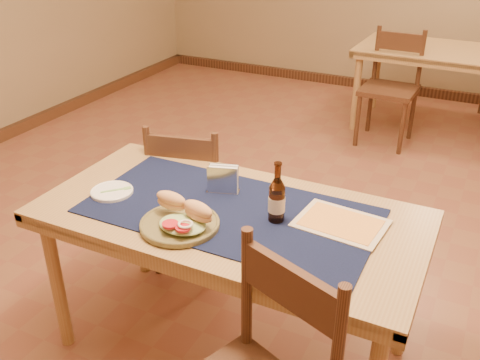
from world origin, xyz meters
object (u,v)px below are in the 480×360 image
at_px(chair_main_far, 192,193).
at_px(beer_bottle, 277,199).
at_px(sandwich_plate, 181,220).
at_px(back_table, 457,60).
at_px(napkin_holder, 223,180).
at_px(main_table, 230,228).

relative_size(chair_main_far, beer_bottle, 3.56).
relative_size(sandwich_plate, beer_bottle, 1.24).
distance_m(back_table, napkin_holder, 3.24).
distance_m(main_table, chair_main_far, 0.73).
height_order(sandwich_plate, napkin_holder, napkin_holder).
xyz_separation_m(back_table, napkin_holder, (-0.64, -3.17, 0.15)).
bearing_deg(chair_main_far, main_table, -45.75).
xyz_separation_m(chair_main_far, beer_bottle, (0.69, -0.49, 0.38)).
distance_m(chair_main_far, sandwich_plate, 0.86).
bearing_deg(chair_main_far, sandwich_plate, -61.35).
height_order(main_table, napkin_holder, napkin_holder).
bearing_deg(napkin_holder, chair_main_far, 136.49).
distance_m(chair_main_far, napkin_holder, 0.64).
bearing_deg(back_table, main_table, -99.39).
xyz_separation_m(sandwich_plate, beer_bottle, (0.31, 0.21, 0.06)).
height_order(chair_main_far, beer_bottle, beer_bottle).
bearing_deg(sandwich_plate, beer_bottle, 34.36).
bearing_deg(main_table, sandwich_plate, -118.77).
bearing_deg(main_table, beer_bottle, 4.36).
distance_m(chair_main_far, beer_bottle, 0.93).
xyz_separation_m(chair_main_far, sandwich_plate, (0.38, -0.70, 0.32)).
height_order(main_table, sandwich_plate, sandwich_plate).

